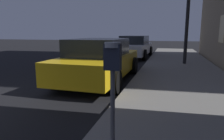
{
  "coord_description": "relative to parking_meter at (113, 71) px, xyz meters",
  "views": [
    {
      "loc": [
        5.11,
        -1.96,
        1.62
      ],
      "look_at": [
        4.19,
        1.26,
        1.0
      ],
      "focal_mm": 32.14,
      "sensor_mm": 36.0,
      "label": 1
    }
  ],
  "objects": [
    {
      "name": "car_yellow_cab",
      "position": [
        -1.64,
        4.21,
        -0.48
      ],
      "size": [
        2.08,
        4.52,
        1.43
      ],
      "color": "gold",
      "rests_on": "ground"
    },
    {
      "name": "car_white",
      "position": [
        -1.64,
        11.19,
        -0.47
      ],
      "size": [
        2.14,
        4.64,
        1.43
      ],
      "color": "silver",
      "rests_on": "ground"
    },
    {
      "name": "parking_meter",
      "position": [
        0.0,
        0.0,
        0.0
      ],
      "size": [
        0.19,
        0.19,
        1.37
      ],
      "color": "#59595B",
      "rests_on": "sidewalk"
    }
  ]
}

